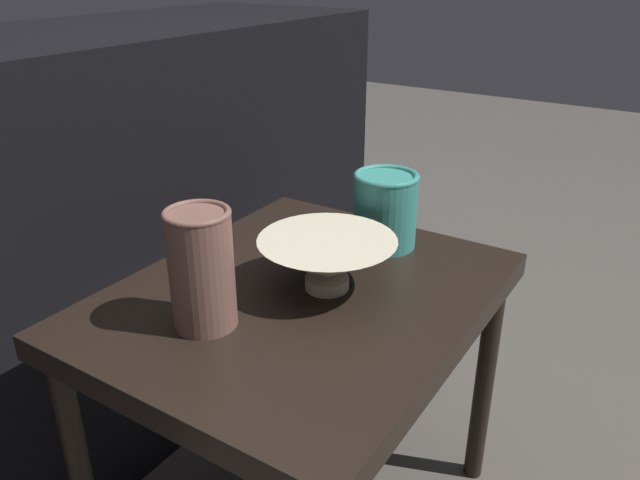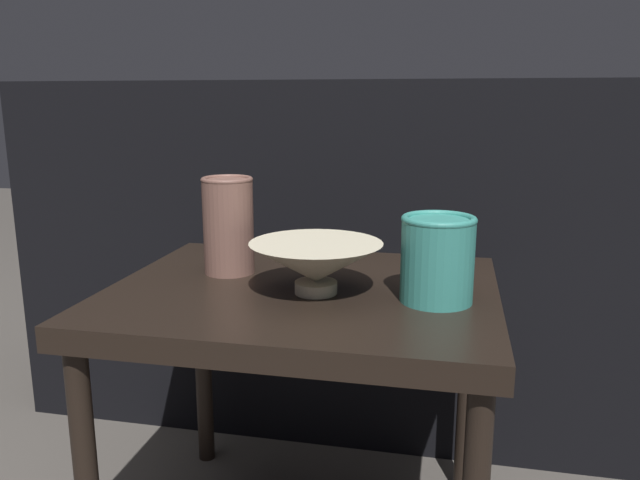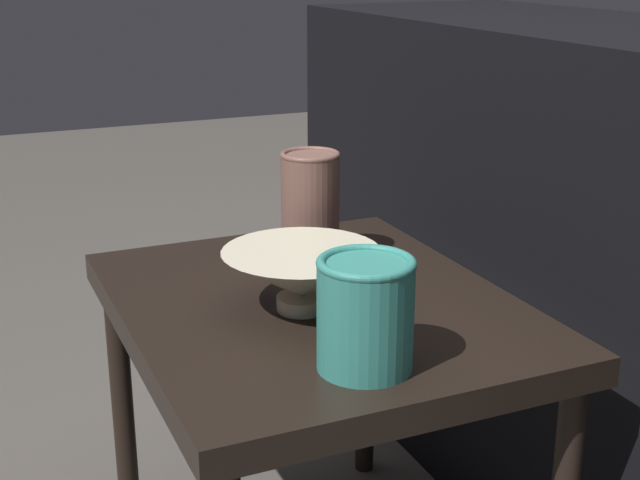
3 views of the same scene
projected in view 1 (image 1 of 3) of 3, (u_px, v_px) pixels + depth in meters
table at (301, 321)px, 1.01m from camera, size 0.65×0.53×0.50m
couch_backdrop at (70, 247)px, 1.30m from camera, size 1.63×0.50×0.85m
bowl at (327, 259)px, 0.97m from camera, size 0.22×0.22×0.08m
vase_textured_left at (201, 268)px, 0.86m from camera, size 0.09×0.09×0.18m
vase_colorful_right at (385, 209)px, 1.11m from camera, size 0.12×0.12×0.14m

